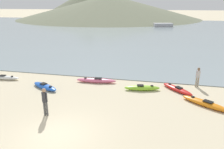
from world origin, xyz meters
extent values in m
plane|color=beige|center=(0.00, 0.00, 0.00)|extent=(400.00, 400.00, 0.00)
cube|color=gray|center=(0.00, 43.68, 0.03)|extent=(160.00, 70.00, 0.06)
cone|color=#6B7056|center=(-29.40, 93.13, 6.12)|extent=(44.59, 44.59, 12.23)
cone|color=#6B7056|center=(-17.23, 83.70, 4.73)|extent=(74.00, 74.00, 9.47)
ellipsoid|color=orange|center=(7.79, 5.02, 0.16)|extent=(2.97, 2.38, 0.33)
cube|color=black|center=(7.92, 4.93, 0.35)|extent=(0.68, 0.63, 0.05)
cylinder|color=black|center=(7.08, 5.52, 0.34)|extent=(0.24, 0.24, 0.02)
ellipsoid|color=blue|center=(-3.68, 5.49, 0.17)|extent=(2.69, 1.81, 0.33)
cube|color=black|center=(-3.80, 5.55, 0.36)|extent=(0.60, 0.56, 0.05)
cylinder|color=black|center=(-3.03, 5.16, 0.35)|extent=(0.24, 0.24, 0.02)
ellipsoid|color=white|center=(-8.12, 6.63, 0.16)|extent=(2.75, 0.65, 0.32)
cube|color=black|center=(-8.25, 6.63, 0.34)|extent=(0.50, 0.32, 0.05)
cylinder|color=black|center=(-7.36, 6.66, 0.33)|extent=(0.20, 0.20, 0.02)
ellipsoid|color=#E5668C|center=(-0.21, 7.62, 0.17)|extent=(3.33, 0.94, 0.35)
cube|color=black|center=(-0.05, 7.64, 0.37)|extent=(0.62, 0.40, 0.05)
cylinder|color=black|center=(-1.11, 7.54, 0.36)|extent=(0.22, 0.22, 0.02)
ellipsoid|color=#8CCC2D|center=(3.62, 6.78, 0.18)|extent=(2.72, 1.13, 0.36)
cube|color=black|center=(3.49, 6.75, 0.38)|extent=(0.54, 0.44, 0.05)
cylinder|color=black|center=(4.34, 6.92, 0.37)|extent=(0.22, 0.22, 0.02)
ellipsoid|color=red|center=(6.19, 7.18, 0.15)|extent=(2.38, 2.43, 0.30)
cube|color=black|center=(6.29, 7.08, 0.33)|extent=(0.59, 0.60, 0.05)
cylinder|color=black|center=(5.66, 7.73, 0.31)|extent=(0.22, 0.22, 0.02)
cylinder|color=#4C4C4C|center=(-1.56, 1.68, 0.42)|extent=(0.12, 0.12, 0.85)
cylinder|color=#4C4C4C|center=(-1.41, 1.68, 0.42)|extent=(0.12, 0.12, 0.85)
cube|color=#2D2D33|center=(-1.48, 1.68, 1.15)|extent=(0.21, 0.24, 0.60)
cylinder|color=#2D2D33|center=(-1.61, 1.68, 1.16)|extent=(0.09, 0.09, 0.57)
cylinder|color=#2D2D33|center=(-1.36, 1.68, 1.16)|extent=(0.09, 0.09, 0.57)
sphere|color=#A37A5B|center=(-1.48, 1.68, 1.57)|extent=(0.23, 0.23, 0.23)
cylinder|color=gray|center=(7.65, 8.34, 0.40)|extent=(0.12, 0.12, 0.79)
cylinder|color=gray|center=(7.79, 8.34, 0.40)|extent=(0.12, 0.12, 0.79)
cube|color=#B2B2B7|center=(7.72, 8.34, 1.07)|extent=(0.25, 0.23, 0.56)
cylinder|color=#B2B2B7|center=(7.60, 8.34, 1.09)|extent=(0.08, 0.08, 0.53)
cylinder|color=#B2B2B7|center=(7.84, 8.34, 1.09)|extent=(0.08, 0.08, 0.53)
sphere|color=brown|center=(7.72, 8.34, 1.47)|extent=(0.21, 0.21, 0.21)
cube|color=#B2B2B7|center=(5.03, 53.44, 0.52)|extent=(5.36, 3.25, 0.92)
camera|label=1|loc=(4.75, -8.57, 6.25)|focal=35.00mm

